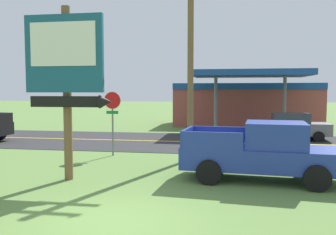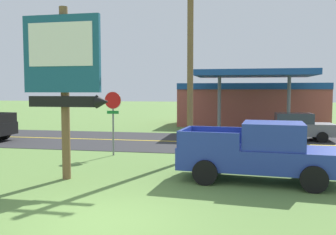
% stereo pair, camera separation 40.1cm
% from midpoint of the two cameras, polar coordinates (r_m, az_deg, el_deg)
% --- Properties ---
extents(ground_plane, '(180.00, 180.00, 0.00)m').
position_cam_midpoint_polar(ground_plane, '(8.67, -10.44, -15.96)').
color(ground_plane, '#5B7F3D').
extents(road_asphalt, '(140.00, 8.00, 0.02)m').
position_cam_midpoint_polar(road_asphalt, '(21.04, 1.68, -3.86)').
color(road_asphalt, '#2B2B2D').
rests_on(road_asphalt, ground).
extents(road_centre_line, '(126.00, 0.20, 0.01)m').
position_cam_midpoint_polar(road_centre_line, '(21.04, 1.68, -3.83)').
color(road_centre_line, gold).
rests_on(road_centre_line, road_asphalt).
extents(motel_sign, '(2.92, 0.54, 5.75)m').
position_cam_midpoint_polar(motel_sign, '(12.31, -16.72, 7.49)').
color(motel_sign, brown).
rests_on(motel_sign, ground).
extents(stop_sign, '(0.80, 0.08, 2.95)m').
position_cam_midpoint_polar(stop_sign, '(16.63, -9.51, 0.90)').
color(stop_sign, slate).
rests_on(stop_sign, ground).
extents(utility_pole, '(1.99, 0.26, 8.28)m').
position_cam_midpoint_polar(utility_pole, '(15.47, 2.85, 9.68)').
color(utility_pole, brown).
rests_on(utility_pole, ground).
extents(gas_station, '(12.00, 11.50, 4.40)m').
position_cam_midpoint_polar(gas_station, '(31.83, 11.87, 2.30)').
color(gas_station, '#A84C42').
rests_on(gas_station, ground).
extents(pickup_blue_parked_on_lawn, '(5.35, 2.58, 1.96)m').
position_cam_midpoint_polar(pickup_blue_parked_on_lawn, '(12.32, 13.98, -5.31)').
color(pickup_blue_parked_on_lawn, '#233893').
rests_on(pickup_blue_parked_on_lawn, ground).
extents(car_grey_near_lane, '(4.20, 2.00, 1.64)m').
position_cam_midpoint_polar(car_grey_near_lane, '(23.04, 18.63, -1.32)').
color(car_grey_near_lane, slate).
rests_on(car_grey_near_lane, ground).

